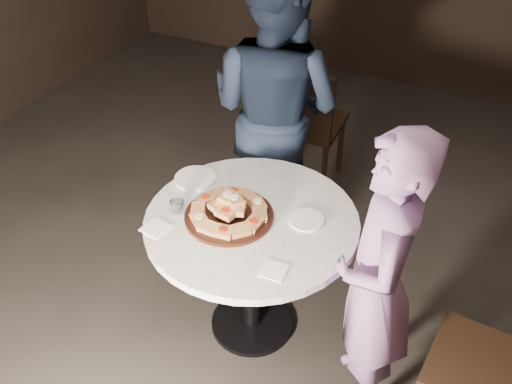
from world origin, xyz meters
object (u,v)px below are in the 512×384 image
(serving_board, at_px, (229,216))
(focaccia_pile, at_px, (229,209))
(table, at_px, (252,240))
(chair_far, at_px, (305,120))
(chair_right, at_px, (511,367))
(water_glass, at_px, (177,207))
(diner_navy, at_px, (275,109))
(diner_teal, at_px, (376,283))

(serving_board, bearing_deg, focaccia_pile, 88.23)
(table, xyz_separation_m, chair_far, (-0.26, 1.37, -0.07))
(chair_far, xyz_separation_m, chair_right, (1.57, -1.51, -0.02))
(focaccia_pile, bearing_deg, chair_far, 96.35)
(serving_board, height_order, chair_far, chair_far)
(water_glass, xyz_separation_m, diner_navy, (0.09, 0.97, 0.09))
(chair_far, relative_size, diner_teal, 0.65)
(focaccia_pile, xyz_separation_m, water_glass, (-0.25, -0.08, -0.02))
(chair_right, bearing_deg, diner_navy, -117.60)
(chair_far, height_order, diner_navy, diner_navy)
(chair_right, distance_m, diner_teal, 0.66)
(table, bearing_deg, focaccia_pile, -158.86)
(chair_right, bearing_deg, chair_far, -129.18)
(serving_board, relative_size, chair_right, 0.46)
(chair_right, height_order, diner_navy, diner_navy)
(water_glass, relative_size, diner_navy, 0.04)
(chair_far, bearing_deg, diner_teal, 120.09)
(diner_teal, bearing_deg, table, -118.08)
(diner_teal, bearing_deg, focaccia_pile, -113.80)
(diner_navy, bearing_deg, focaccia_pile, 109.24)
(focaccia_pile, height_order, chair_far, chair_far)
(chair_far, bearing_deg, focaccia_pile, 94.21)
(serving_board, height_order, diner_navy, diner_navy)
(serving_board, distance_m, chair_far, 1.44)
(table, bearing_deg, water_glass, -161.52)
(focaccia_pile, xyz_separation_m, chair_right, (1.41, -0.10, -0.30))
(chair_right, relative_size, diner_navy, 0.53)
(chair_right, distance_m, diner_navy, 1.89)
(serving_board, distance_m, chair_right, 1.44)
(water_glass, relative_size, chair_right, 0.08)
(serving_board, bearing_deg, chair_far, 96.34)
(diner_teal, bearing_deg, diner_navy, -153.38)
(chair_far, bearing_deg, diner_navy, 87.42)
(table, height_order, water_glass, water_glass)
(serving_board, xyz_separation_m, chair_far, (-0.16, 1.41, -0.23))
(chair_far, bearing_deg, water_glass, 84.14)
(chair_far, relative_size, chair_right, 1.04)
(table, relative_size, focaccia_pile, 3.39)
(serving_board, height_order, diner_teal, diner_teal)
(chair_far, distance_m, diner_navy, 0.62)
(chair_right, relative_size, diner_teal, 0.62)
(water_glass, distance_m, diner_teal, 1.04)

